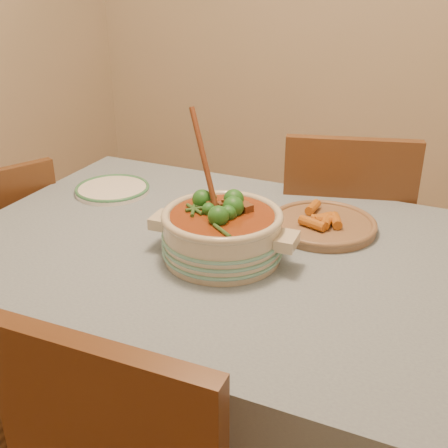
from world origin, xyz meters
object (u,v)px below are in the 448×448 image
at_px(chair_far, 342,236).
at_px(stew_casserole, 222,230).
at_px(white_plate, 112,189).
at_px(condiment_bowl, 213,206).
at_px(chair_left, 2,255).
at_px(dining_table, 246,280).
at_px(fried_plate, 323,223).

bearing_deg(chair_far, stew_casserole, 59.30).
relative_size(white_plate, chair_far, 0.31).
distance_m(condiment_bowl, chair_left, 0.90).
distance_m(chair_far, chair_left, 1.29).
bearing_deg(dining_table, chair_far, 77.64).
height_order(condiment_bowl, fried_plate, condiment_bowl).
height_order(stew_casserole, fried_plate, stew_casserole).
bearing_deg(chair_far, dining_table, 62.27).
xyz_separation_m(stew_casserole, condiment_bowl, (-0.14, 0.23, -0.05)).
bearing_deg(dining_table, stew_casserole, -132.07).
relative_size(stew_casserole, chair_far, 0.43).
xyz_separation_m(fried_plate, chair_left, (-1.18, -0.15, -0.30)).
height_order(fried_plate, chair_far, chair_far).
xyz_separation_m(dining_table, condiment_bowl, (-0.19, 0.18, 0.13)).
bearing_deg(white_plate, dining_table, -20.00).
bearing_deg(fried_plate, dining_table, -124.36).
bearing_deg(chair_far, chair_left, 10.16).
distance_m(white_plate, fried_plate, 0.75).
distance_m(dining_table, chair_left, 1.04).
relative_size(dining_table, white_plate, 5.66).
bearing_deg(fried_plate, chair_far, 92.39).
relative_size(fried_plate, chair_far, 0.39).
bearing_deg(dining_table, white_plate, 160.00).
bearing_deg(white_plate, chair_far, 29.57).
relative_size(white_plate, chair_left, 0.35).
relative_size(stew_casserole, white_plate, 1.39).
xyz_separation_m(condiment_bowl, chair_left, (-0.84, -0.10, -0.31)).
xyz_separation_m(fried_plate, chair_far, (-0.02, 0.40, -0.23)).
bearing_deg(stew_casserole, condiment_bowl, 120.67).
bearing_deg(condiment_bowl, dining_table, -43.47).
height_order(dining_table, stew_casserole, stew_casserole).
xyz_separation_m(stew_casserole, chair_left, (-0.97, 0.13, -0.36)).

